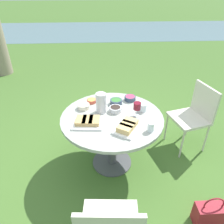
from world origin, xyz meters
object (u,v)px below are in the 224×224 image
object	(u,v)px
chair_near_right	(195,113)
water_pitcher	(101,103)
dining_table	(112,125)
handbag	(210,214)
wine_glass	(137,107)

from	to	relation	value
chair_near_right	water_pitcher	distance (m)	1.28
dining_table	handbag	size ratio (longest dim) A/B	3.13
dining_table	handbag	bearing A→B (deg)	-43.67
water_pitcher	wine_glass	size ratio (longest dim) A/B	1.41
dining_table	wine_glass	xyz separation A→B (m)	(0.28, -0.00, 0.24)
dining_table	water_pitcher	bearing A→B (deg)	137.96
handbag	water_pitcher	bearing A→B (deg)	136.51
dining_table	chair_near_right	size ratio (longest dim) A/B	1.29
dining_table	water_pitcher	distance (m)	0.28
chair_near_right	handbag	world-z (taller)	chair_near_right
water_pitcher	handbag	distance (m)	1.56
chair_near_right	wine_glass	size ratio (longest dim) A/B	5.30
dining_table	chair_near_right	bearing A→B (deg)	15.52
wine_glass	handbag	xyz separation A→B (m)	(0.62, -0.85, -0.71)
chair_near_right	handbag	xyz separation A→B (m)	(-0.21, -1.16, -0.40)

